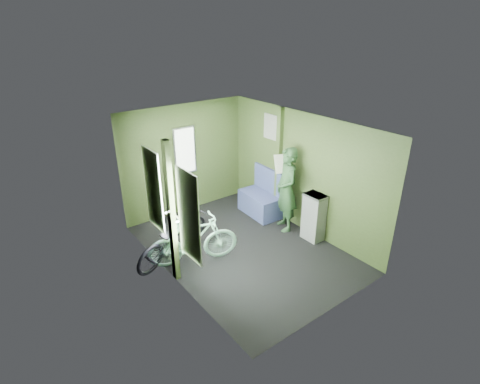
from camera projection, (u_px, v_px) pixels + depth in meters
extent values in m
plane|color=black|center=(243.00, 249.00, 6.80)|extent=(4.00, 4.00, 0.00)
cube|color=silver|center=(244.00, 124.00, 5.84)|extent=(2.80, 4.00, 0.02)
cube|color=#384A22|center=(185.00, 160.00, 7.76)|extent=(2.80, 0.02, 2.30)
cube|color=#384A22|center=(337.00, 242.00, 4.87)|extent=(2.80, 0.02, 2.30)
cube|color=#384A22|center=(169.00, 215.00, 5.55)|extent=(0.02, 4.00, 2.30)
cube|color=#384A22|center=(302.00, 173.00, 7.09)|extent=(0.02, 4.00, 2.30)
cube|color=#384A22|center=(171.00, 214.00, 5.57)|extent=(0.08, 0.12, 2.30)
cube|color=silver|center=(190.00, 216.00, 5.09)|extent=(0.02, 0.56, 1.34)
cube|color=silver|center=(154.00, 190.00, 5.89)|extent=(0.02, 0.56, 1.34)
cube|color=white|center=(188.00, 180.00, 4.87)|extent=(0.00, 0.12, 0.12)
cube|color=white|center=(152.00, 158.00, 5.67)|extent=(0.00, 0.12, 0.12)
cylinder|color=silver|center=(176.00, 216.00, 5.63)|extent=(0.03, 0.40, 0.03)
cube|color=#384A22|center=(278.00, 165.00, 7.49)|extent=(0.10, 0.10, 2.30)
cube|color=white|center=(271.00, 127.00, 7.44)|extent=(0.02, 0.40, 0.50)
cube|color=silver|center=(185.00, 151.00, 7.65)|extent=(0.50, 0.02, 1.00)
imported|color=black|center=(176.00, 258.00, 6.52)|extent=(1.82, 1.26, 0.97)
imported|color=#A2E9CD|center=(195.00, 263.00, 6.39)|extent=(1.62, 1.00, 0.96)
imported|color=#2A4D2B|center=(287.00, 190.00, 7.15)|extent=(0.60, 0.72, 1.67)
cube|color=silver|center=(282.00, 164.00, 7.23)|extent=(0.34, 0.28, 0.34)
cube|color=gray|center=(314.00, 217.00, 6.93)|extent=(0.27, 0.38, 0.92)
cube|color=navy|center=(260.00, 204.00, 7.95)|extent=(0.57, 0.96, 0.46)
cube|color=navy|center=(269.00, 180.00, 7.87)|extent=(0.11, 0.93, 0.52)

